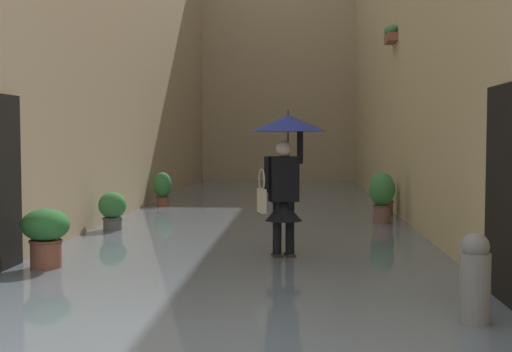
# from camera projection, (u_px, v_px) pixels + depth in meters

# --- Properties ---
(ground_plane) EXTENTS (60.00, 60.00, 0.00)m
(ground_plane) POSITION_uv_depth(u_px,v_px,m) (264.00, 212.00, 15.03)
(ground_plane) COLOR gray
(flood_water) EXTENTS (6.45, 26.22, 0.06)m
(flood_water) POSITION_uv_depth(u_px,v_px,m) (264.00, 211.00, 15.03)
(flood_water) COLOR slate
(flood_water) RESTS_ON ground_plane
(building_facade_right) EXTENTS (2.04, 24.22, 8.63)m
(building_facade_right) POSITION_uv_depth(u_px,v_px,m) (98.00, 20.00, 15.01)
(building_facade_right) COLOR tan
(building_facade_right) RESTS_ON ground_plane
(building_facade_far) EXTENTS (9.25, 1.80, 9.53)m
(building_facade_far) POSITION_uv_depth(u_px,v_px,m) (278.00, 57.00, 25.73)
(building_facade_far) COLOR tan
(building_facade_far) RESTS_ON ground_plane
(person_wading) EXTENTS (1.03, 1.03, 2.04)m
(person_wading) POSITION_uv_depth(u_px,v_px,m) (286.00, 155.00, 9.00)
(person_wading) COLOR #2D2319
(person_wading) RESTS_ON ground_plane
(potted_plant_far_left) EXTENTS (0.49, 0.49, 0.84)m
(potted_plant_far_left) POSITION_uv_depth(u_px,v_px,m) (383.00, 197.00, 13.72)
(potted_plant_far_left) COLOR brown
(potted_plant_far_left) RESTS_ON ground_plane
(potted_plant_far_right) EXTENTS (0.59, 0.59, 0.80)m
(potted_plant_far_right) POSITION_uv_depth(u_px,v_px,m) (46.00, 234.00, 8.29)
(potted_plant_far_right) COLOR brown
(potted_plant_far_right) RESTS_ON ground_plane
(potted_plant_mid_right) EXTENTS (0.48, 0.48, 0.72)m
(potted_plant_mid_right) POSITION_uv_depth(u_px,v_px,m) (112.00, 210.00, 11.69)
(potted_plant_mid_right) COLOR #66605B
(potted_plant_mid_right) RESTS_ON ground_plane
(potted_plant_mid_left) EXTENTS (0.48, 0.48, 1.02)m
(potted_plant_mid_left) POSITION_uv_depth(u_px,v_px,m) (382.00, 195.00, 12.54)
(potted_plant_mid_left) COLOR brown
(potted_plant_mid_left) RESTS_ON ground_plane
(potted_plant_near_right) EXTENTS (0.43, 0.43, 0.85)m
(potted_plant_near_right) POSITION_uv_depth(u_px,v_px,m) (163.00, 188.00, 15.94)
(potted_plant_near_right) COLOR #9E563D
(potted_plant_near_right) RESTS_ON ground_plane
(mooring_bollard) EXTENTS (0.27, 0.27, 0.86)m
(mooring_bollard) POSITION_uv_depth(u_px,v_px,m) (475.00, 282.00, 5.78)
(mooring_bollard) COLOR slate
(mooring_bollard) RESTS_ON ground_plane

